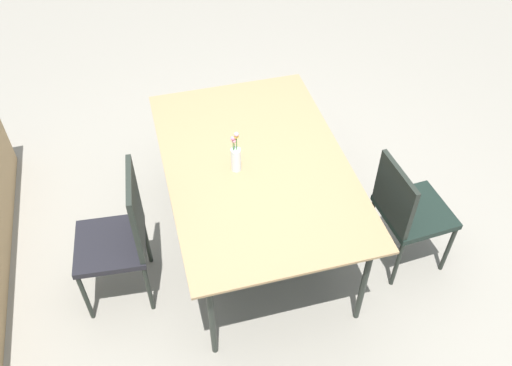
{
  "coord_description": "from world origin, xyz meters",
  "views": [
    {
      "loc": [
        -2.27,
        0.58,
        2.97
      ],
      "look_at": [
        0.03,
        -0.03,
        0.57
      ],
      "focal_mm": 37.79,
      "sensor_mm": 36.0,
      "label": 1
    }
  ],
  "objects_px": {
    "dining_table": "(256,168)",
    "chair_near_left": "(407,209)",
    "chair_far_side": "(121,233)",
    "flower_vase": "(236,156)"
  },
  "relations": [
    {
      "from": "dining_table",
      "to": "chair_near_left",
      "type": "height_order",
      "value": "chair_near_left"
    },
    {
      "from": "chair_far_side",
      "to": "flower_vase",
      "type": "bearing_deg",
      "value": -73.99
    },
    {
      "from": "flower_vase",
      "to": "chair_near_left",
      "type": "bearing_deg",
      "value": -110.0
    },
    {
      "from": "dining_table",
      "to": "chair_far_side",
      "type": "bearing_deg",
      "value": 100.87
    },
    {
      "from": "chair_far_side",
      "to": "chair_near_left",
      "type": "distance_m",
      "value": 1.74
    },
    {
      "from": "dining_table",
      "to": "chair_far_side",
      "type": "relative_size",
      "value": 1.74
    },
    {
      "from": "dining_table",
      "to": "chair_near_left",
      "type": "bearing_deg",
      "value": -113.86
    },
    {
      "from": "chair_far_side",
      "to": "chair_near_left",
      "type": "height_order",
      "value": "chair_far_side"
    },
    {
      "from": "chair_far_side",
      "to": "flower_vase",
      "type": "height_order",
      "value": "flower_vase"
    },
    {
      "from": "chair_far_side",
      "to": "flower_vase",
      "type": "xyz_separation_m",
      "value": [
        0.14,
        -0.73,
        0.31
      ]
    }
  ]
}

